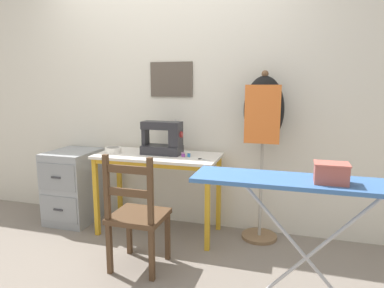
{
  "coord_description": "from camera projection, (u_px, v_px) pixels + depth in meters",
  "views": [
    {
      "loc": [
        1.18,
        -2.6,
        1.4
      ],
      "look_at": [
        0.34,
        0.24,
        0.88
      ],
      "focal_mm": 32.0,
      "sensor_mm": 36.0,
      "label": 1
    }
  ],
  "objects": [
    {
      "name": "wall_back",
      "position": [
        170.0,
        97.0,
        3.37
      ],
      "size": [
        10.0,
        0.07,
        2.55
      ],
      "color": "silver",
      "rests_on": "ground_plane"
    },
    {
      "name": "sewing_table",
      "position": [
        157.0,
        165.0,
        3.15
      ],
      "size": [
        1.14,
        0.52,
        0.76
      ],
      "color": "silver",
      "rests_on": "ground_plane"
    },
    {
      "name": "thread_spool_near_machine",
      "position": [
        183.0,
        155.0,
        3.04
      ],
      "size": [
        0.04,
        0.04,
        0.04
      ],
      "color": "purple",
      "rests_on": "sewing_table"
    },
    {
      "name": "fabric_bowl",
      "position": [
        113.0,
        150.0,
        3.22
      ],
      "size": [
        0.15,
        0.15,
        0.05
      ],
      "color": "silver",
      "rests_on": "sewing_table"
    },
    {
      "name": "storage_box",
      "position": [
        331.0,
        173.0,
        1.79
      ],
      "size": [
        0.18,
        0.13,
        0.11
      ],
      "color": "#AD564C",
      "rests_on": "ironing_board"
    },
    {
      "name": "wooden_chair",
      "position": [
        137.0,
        216.0,
        2.57
      ],
      "size": [
        0.4,
        0.38,
        0.91
      ],
      "color": "#513823",
      "rests_on": "ground_plane"
    },
    {
      "name": "filing_cabinet",
      "position": [
        74.0,
        186.0,
        3.51
      ],
      "size": [
        0.44,
        0.54,
        0.73
      ],
      "color": "#93999E",
      "rests_on": "ground_plane"
    },
    {
      "name": "scissors",
      "position": [
        202.0,
        159.0,
        2.93
      ],
      "size": [
        0.13,
        0.11,
        0.01
      ],
      "color": "silver",
      "rests_on": "sewing_table"
    },
    {
      "name": "dress_form",
      "position": [
        263.0,
        118.0,
        2.96
      ],
      "size": [
        0.35,
        0.32,
        1.51
      ],
      "color": "#846647",
      "rests_on": "ground_plane"
    },
    {
      "name": "ironing_board",
      "position": [
        310.0,
        189.0,
        1.86
      ],
      "size": [
        1.29,
        0.31,
        0.89
      ],
      "color": "#3D6BAD",
      "rests_on": "ground_plane"
    },
    {
      "name": "ground_plane",
      "position": [
        148.0,
        244.0,
        3.03
      ],
      "size": [
        14.0,
        14.0,
        0.0
      ],
      "primitive_type": "plane",
      "color": "gray"
    },
    {
      "name": "sewing_machine",
      "position": [
        164.0,
        139.0,
        3.14
      ],
      "size": [
        0.38,
        0.19,
        0.33
      ],
      "color": "#28282D",
      "rests_on": "sewing_table"
    },
    {
      "name": "thread_spool_mid_table",
      "position": [
        189.0,
        155.0,
        3.03
      ],
      "size": [
        0.03,
        0.03,
        0.04
      ],
      "color": "#2875C1",
      "rests_on": "sewing_table"
    }
  ]
}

